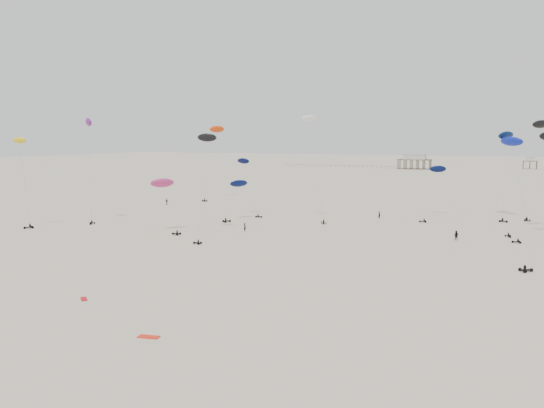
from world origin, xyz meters
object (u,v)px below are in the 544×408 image
at_px(pavilion_small, 530,164).
at_px(rig_8, 435,179).
at_px(rig_3, 89,139).
at_px(rig_0, 313,147).
at_px(spectator_0, 245,231).
at_px(pavilion_main, 414,163).

distance_m(pavilion_small, rig_8, 249.62).
xyz_separation_m(pavilion_small, rig_3, (-108.97, -288.37, 16.43)).
distance_m(pavilion_small, rig_0, 272.64).
distance_m(pavilion_small, spectator_0, 294.51).
distance_m(rig_3, rig_8, 86.35).
xyz_separation_m(pavilion_main, rig_0, (9.45, -235.44, 13.75)).
distance_m(rig_0, rig_3, 53.61).
height_order(pavilion_main, rig_3, rig_3).
bearing_deg(rig_3, pavilion_main, -117.96).
height_order(rig_0, rig_3, rig_0).
xyz_separation_m(rig_3, spectator_0, (40.16, 2.03, -19.91)).
height_order(pavilion_main, rig_0, rig_0).
height_order(pavilion_small, rig_0, rig_0).
bearing_deg(rig_8, pavilion_main, -0.08).
bearing_deg(rig_3, pavilion_small, -130.08).
xyz_separation_m(rig_3, rig_8, (75.25, 41.12, -10.20)).
relative_size(rig_8, spectator_0, 8.59).
bearing_deg(rig_8, spectator_0, 128.53).
xyz_separation_m(pavilion_main, spectator_0, (1.19, -256.34, -4.22)).
bearing_deg(rig_0, pavilion_main, -102.47).
bearing_deg(spectator_0, pavilion_small, -66.07).
xyz_separation_m(pavilion_main, rig_3, (-38.97, -258.37, 15.69)).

